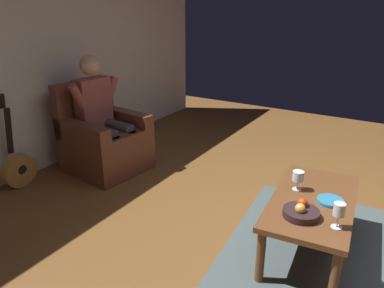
# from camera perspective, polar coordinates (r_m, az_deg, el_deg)

# --- Properties ---
(ground_plane) EXTENTS (7.45, 7.45, 0.00)m
(ground_plane) POSITION_cam_1_polar(r_m,az_deg,el_deg) (3.14, 19.74, -14.87)
(ground_plane) COLOR brown
(wall_back) EXTENTS (5.84, 0.06, 2.57)m
(wall_back) POSITION_cam_1_polar(r_m,az_deg,el_deg) (4.36, -22.87, 12.86)
(wall_back) COLOR beige
(wall_back) RESTS_ON ground
(rug) EXTENTS (1.89, 1.32, 0.01)m
(rug) POSITION_cam_1_polar(r_m,az_deg,el_deg) (3.09, 17.26, -15.15)
(rug) COLOR #445151
(rug) RESTS_ON ground
(armchair) EXTENTS (0.83, 0.86, 0.98)m
(armchair) POSITION_cam_1_polar(r_m,az_deg,el_deg) (4.25, -13.49, 0.43)
(armchair) COLOR #592F21
(armchair) RESTS_ON ground
(person_seated) EXTENTS (0.65, 0.64, 1.27)m
(person_seated) POSITION_cam_1_polar(r_m,az_deg,el_deg) (4.14, -13.86, 4.93)
(person_seated) COLOR brown
(person_seated) RESTS_ON ground
(coffee_table) EXTENTS (1.14, 0.66, 0.44)m
(coffee_table) POSITION_cam_1_polar(r_m,az_deg,el_deg) (2.89, 18.05, -9.13)
(coffee_table) COLOR brown
(coffee_table) RESTS_ON ground
(guitar) EXTENTS (0.35, 0.20, 0.96)m
(guitar) POSITION_cam_1_polar(r_m,az_deg,el_deg) (4.16, -25.17, -3.23)
(guitar) COLOR #A97637
(guitar) RESTS_ON ground
(wine_glass_near) EXTENTS (0.07, 0.07, 0.17)m
(wine_glass_near) POSITION_cam_1_polar(r_m,az_deg,el_deg) (2.52, 21.71, -9.61)
(wine_glass_near) COLOR silver
(wine_glass_near) RESTS_ON coffee_table
(wine_glass_far) EXTENTS (0.09, 0.09, 0.15)m
(wine_glass_far) POSITION_cam_1_polar(r_m,az_deg,el_deg) (2.92, 16.06, -4.90)
(wine_glass_far) COLOR silver
(wine_glass_far) RESTS_ON coffee_table
(fruit_bowl) EXTENTS (0.24, 0.24, 0.11)m
(fruit_bowl) POSITION_cam_1_polar(r_m,az_deg,el_deg) (2.61, 16.47, -9.99)
(fruit_bowl) COLOR #2E1D1F
(fruit_bowl) RESTS_ON coffee_table
(decorative_dish) EXTENTS (0.19, 0.19, 0.02)m
(decorative_dish) POSITION_cam_1_polar(r_m,az_deg,el_deg) (2.85, 20.58, -8.23)
(decorative_dish) COLOR teal
(decorative_dish) RESTS_ON coffee_table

